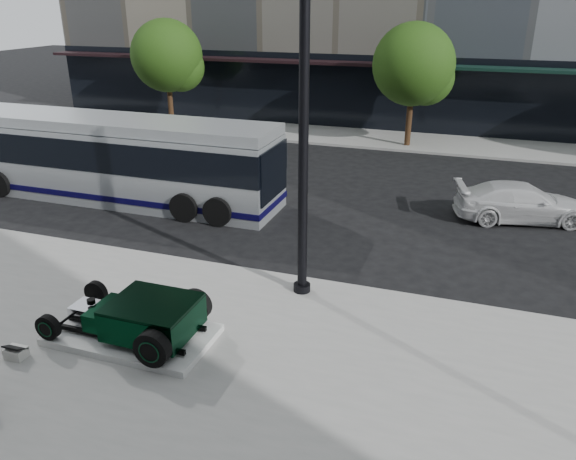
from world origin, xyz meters
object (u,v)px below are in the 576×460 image
(lamppost, at_px, (303,153))
(transit_bus, at_px, (116,158))
(hot_rod, at_px, (144,317))
(white_sedan, at_px, (522,202))

(lamppost, distance_m, transit_bus, 9.97)
(hot_rod, bearing_deg, transit_bus, 127.70)
(transit_bus, height_order, white_sedan, transit_bus)
(lamppost, xyz_separation_m, white_sedan, (5.22, 7.13, -2.97))
(transit_bus, distance_m, white_sedan, 13.96)
(hot_rod, distance_m, white_sedan, 12.79)
(lamppost, height_order, white_sedan, lamppost)
(lamppost, relative_size, white_sedan, 1.77)
(white_sedan, bearing_deg, hot_rod, 130.04)
(hot_rod, bearing_deg, white_sedan, 53.36)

